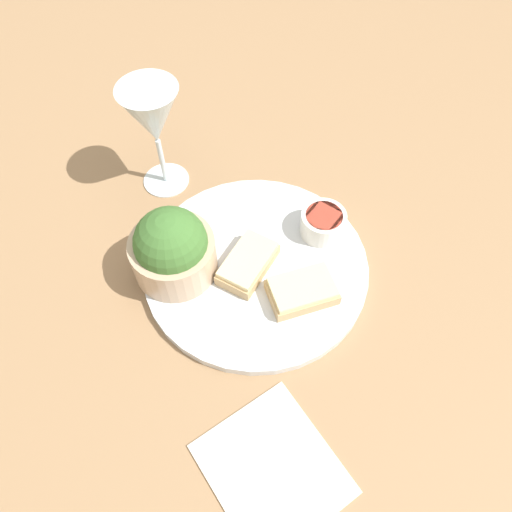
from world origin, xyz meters
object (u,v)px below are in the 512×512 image
object	(u,v)px
salad_bowl	(172,249)
napkin	(273,468)
cheese_toast_far	(249,264)
cheese_toast_near	(302,291)
sauce_ramekin	(322,221)
wine_glass	(153,119)

from	to	relation	value
salad_bowl	napkin	xyz separation A→B (m)	(-0.02, -0.28, -0.06)
cheese_toast_far	napkin	world-z (taller)	cheese_toast_far
cheese_toast_near	cheese_toast_far	world-z (taller)	same
cheese_toast_near	cheese_toast_far	size ratio (longest dim) A/B	0.94
salad_bowl	cheese_toast_far	size ratio (longest dim) A/B	1.09
napkin	cheese_toast_near	bearing A→B (deg)	47.77
sauce_ramekin	wine_glass	bearing A→B (deg)	124.47
cheese_toast_far	napkin	size ratio (longest dim) A/B	0.66
wine_glass	cheese_toast_near	bearing A→B (deg)	-77.86
sauce_ramekin	cheese_toast_far	xyz separation A→B (m)	(-0.12, -0.00, -0.01)
wine_glass	napkin	world-z (taller)	wine_glass
napkin	salad_bowl	bearing A→B (deg)	85.32
cheese_toast_far	napkin	xyz separation A→B (m)	(-0.11, -0.23, -0.02)
cheese_toast_far	wine_glass	bearing A→B (deg)	96.09
napkin	wine_glass	bearing A→B (deg)	79.49
cheese_toast_near	salad_bowl	bearing A→B (deg)	134.26
salad_bowl	wine_glass	world-z (taller)	wine_glass
wine_glass	salad_bowl	bearing A→B (deg)	-110.11
cheese_toast_far	sauce_ramekin	bearing A→B (deg)	2.17
sauce_ramekin	napkin	xyz separation A→B (m)	(-0.23, -0.24, -0.03)
cheese_toast_far	napkin	bearing A→B (deg)	-114.73
wine_glass	cheese_toast_far	bearing A→B (deg)	-83.91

